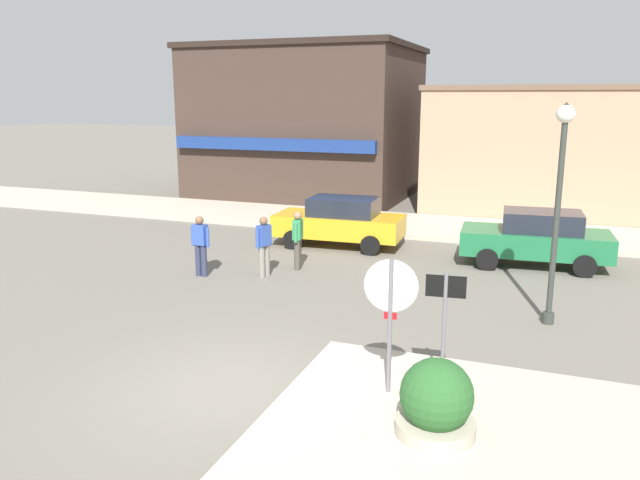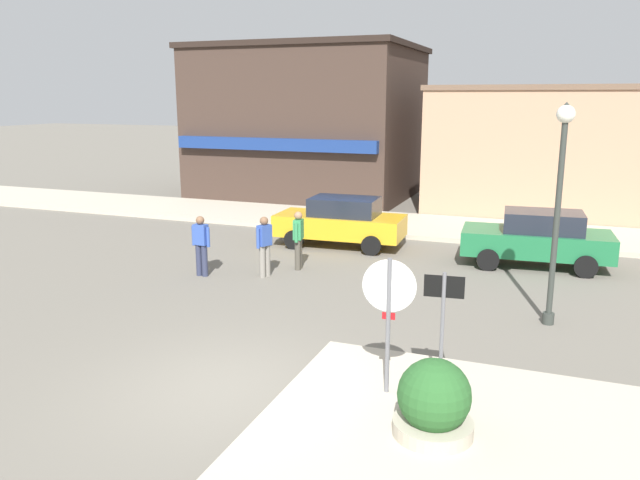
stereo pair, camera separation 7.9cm
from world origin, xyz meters
TOP-DOWN VIEW (x-y plane):
  - ground_plane at (0.00, 0.00)m, footprint 160.00×160.00m
  - sidewalk_corner at (4.22, -0.28)m, footprint 6.40×4.80m
  - kerb_far at (0.00, 13.69)m, footprint 80.00×4.00m
  - stop_sign at (2.54, 0.52)m, footprint 0.82×0.11m
  - one_way_sign at (3.33, 0.74)m, footprint 0.60×0.08m
  - planter at (3.46, -0.48)m, footprint 1.10×1.10m
  - lamp_post at (4.81, 5.00)m, footprint 0.36×0.36m
  - parked_car_nearest at (-1.53, 10.02)m, footprint 4.07×2.02m
  - parked_car_second at (4.36, 9.72)m, footprint 4.12×2.11m
  - pedestrian_crossing_near at (-3.85, 5.51)m, footprint 0.55×0.24m
  - pedestrian_crossing_far at (-2.26, 6.04)m, footprint 0.33×0.55m
  - pedestrian_kerb_side at (-1.72, 7.03)m, footprint 0.27×0.56m
  - building_corner_shop at (-6.45, 19.58)m, footprint 9.79×8.28m
  - building_storefront_left_near at (4.12, 19.03)m, footprint 8.95×6.76m

SIDE VIEW (x-z plane):
  - ground_plane at x=0.00m, z-range 0.00..0.00m
  - sidewalk_corner at x=4.22m, z-range 0.00..0.15m
  - kerb_far at x=0.00m, z-range 0.00..0.15m
  - planter at x=3.46m, z-range -0.05..1.17m
  - parked_car_nearest at x=-1.53m, z-range 0.03..1.59m
  - parked_car_second at x=4.36m, z-range 0.03..1.59m
  - pedestrian_crossing_near at x=-3.85m, z-range 0.06..1.67m
  - pedestrian_crossing_far at x=-2.26m, z-range 0.06..1.67m
  - pedestrian_kerb_side at x=-1.72m, z-range 0.06..1.67m
  - one_way_sign at x=3.33m, z-range 0.28..2.38m
  - stop_sign at x=2.54m, z-range 0.37..2.67m
  - building_storefront_left_near at x=4.12m, z-range 0.00..5.07m
  - lamp_post at x=4.81m, z-range 0.69..5.23m
  - building_corner_shop at x=-6.45m, z-range 0.00..6.93m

